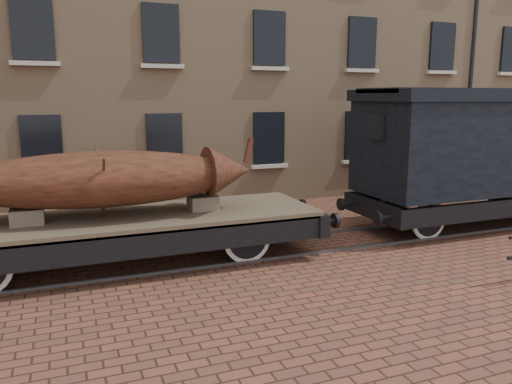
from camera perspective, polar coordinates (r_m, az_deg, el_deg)
name	(u,v)px	position (r m, az deg, el deg)	size (l,w,h in m)	color
ground	(310,244)	(12.32, 6.14, -5.97)	(90.00, 90.00, 0.00)	#553327
warehouse_cream	(267,14)	(22.39, 1.23, 19.70)	(40.00, 10.19, 14.00)	tan
rail_track	(310,243)	(12.31, 6.15, -5.83)	(30.00, 1.52, 0.06)	#59595E
flatcar_wagon	(121,226)	(10.82, -15.13, -3.81)	(9.37, 2.54, 1.41)	brown
iron_boat	(101,179)	(10.59, -17.25, 1.45)	(6.48, 2.07, 1.55)	brown
goods_van	(474,141)	(14.82, 23.63, 5.32)	(7.27, 2.65, 3.76)	black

